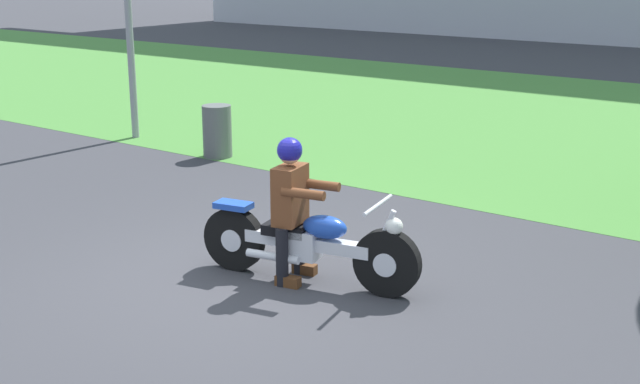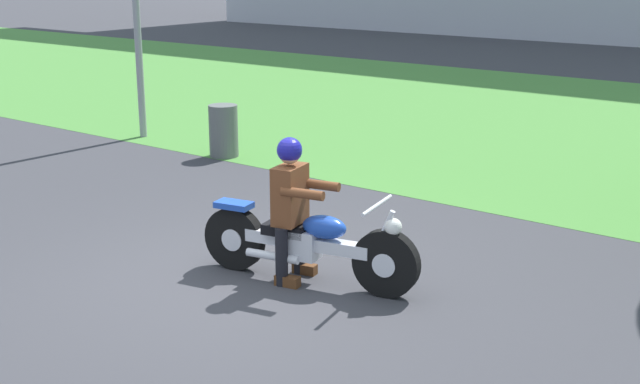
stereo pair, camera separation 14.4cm
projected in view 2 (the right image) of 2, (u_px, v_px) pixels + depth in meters
name	position (u px, v px, depth m)	size (l,w,h in m)	color
ground	(232.00, 281.00, 8.04)	(120.00, 120.00, 0.00)	#38383D
grass_verge	(589.00, 126.00, 15.33)	(60.00, 12.00, 0.01)	#478438
motorcycle_lead	(308.00, 243.00, 7.93)	(2.22, 0.76, 0.88)	black
rider_lead	(292.00, 198.00, 7.88)	(0.61, 0.53, 1.40)	black
trash_can	(224.00, 131.00, 12.94)	(0.45, 0.45, 0.81)	#595E5B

